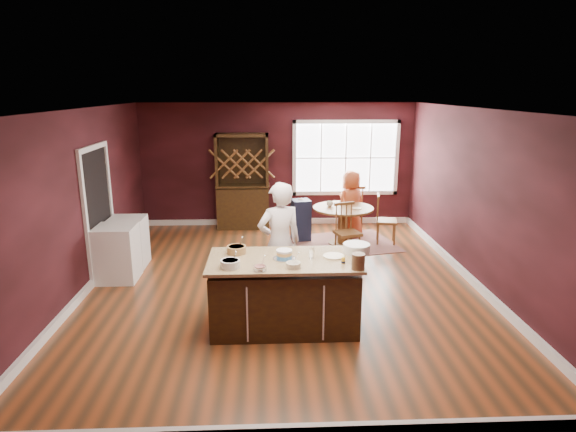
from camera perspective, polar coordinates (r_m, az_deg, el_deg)
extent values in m
plane|color=brown|center=(7.68, -0.55, -7.99)|extent=(7.00, 7.00, 0.00)
plane|color=white|center=(7.08, -0.60, 12.59)|extent=(7.00, 7.00, 0.00)
plane|color=black|center=(10.70, -1.20, 6.08)|extent=(6.00, 0.00, 6.00)
plane|color=black|center=(3.93, 1.15, -9.62)|extent=(6.00, 0.00, 6.00)
plane|color=black|center=(7.77, -23.29, 1.51)|extent=(0.00, 7.00, 7.00)
plane|color=black|center=(7.94, 21.61, 1.96)|extent=(0.00, 7.00, 7.00)
cube|color=#3A280D|center=(6.23, -0.46, -9.48)|extent=(1.82, 0.92, 0.83)
cube|color=#D4B583|center=(6.04, -0.47, -5.28)|extent=(1.90, 1.00, 0.04)
cylinder|color=brown|center=(9.61, 6.43, -3.19)|extent=(0.55, 0.55, 0.04)
cylinder|color=brown|center=(9.51, 6.49, -1.27)|extent=(0.20, 0.20, 0.67)
cylinder|color=brown|center=(9.41, 6.56, 0.92)|extent=(1.18, 1.18, 0.04)
imported|color=silver|center=(6.76, -1.00, -3.27)|extent=(0.74, 0.60, 1.76)
cylinder|color=white|center=(5.78, -6.86, -5.63)|extent=(0.24, 0.24, 0.09)
cylinder|color=olive|center=(6.26, -6.12, -3.99)|extent=(0.25, 0.25, 0.09)
cylinder|color=white|center=(5.66, -3.35, -6.19)|extent=(0.16, 0.16, 0.06)
cylinder|color=beige|center=(5.74, 0.64, -5.84)|extent=(0.17, 0.17, 0.07)
cylinder|color=silver|center=(6.04, 2.84, -4.38)|extent=(0.07, 0.07, 0.14)
cylinder|color=beige|center=(6.13, 5.43, -4.75)|extent=(0.27, 0.27, 0.02)
cylinder|color=silver|center=(6.30, 8.11, -3.80)|extent=(0.35, 0.35, 0.12)
cylinder|color=#4B3221|center=(5.73, 8.32, -5.36)|extent=(0.16, 0.16, 0.19)
cube|color=brown|center=(9.61, 6.43, -3.27)|extent=(2.28, 1.93, 0.01)
imported|color=#C3542B|center=(9.97, 7.46, 1.44)|extent=(0.80, 0.71, 1.38)
cylinder|color=beige|center=(9.32, 8.16, 0.90)|extent=(0.18, 0.18, 0.01)
imported|color=silver|center=(9.45, 4.98, 1.46)|extent=(0.15, 0.15, 0.10)
cube|color=black|center=(10.49, -5.40, 4.08)|extent=(1.13, 0.47, 2.06)
cube|color=silver|center=(8.14, -19.59, -4.19)|extent=(0.61, 0.59, 0.89)
cube|color=white|center=(8.73, -18.39, -2.93)|extent=(0.59, 0.57, 0.86)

